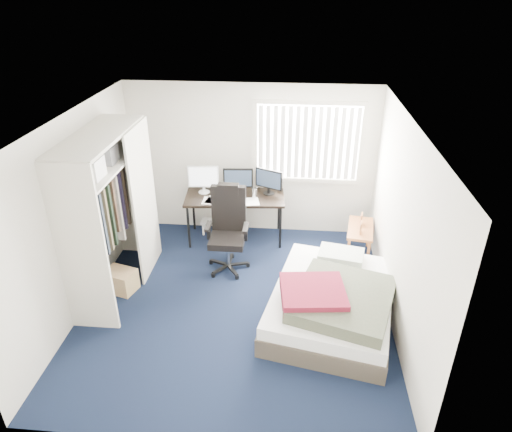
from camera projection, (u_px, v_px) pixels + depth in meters
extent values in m
plane|color=black|center=(237.00, 303.00, 6.15)|extent=(4.20, 4.20, 0.00)
plane|color=silver|center=(251.00, 161.00, 7.42)|extent=(4.00, 0.00, 4.00)
plane|color=silver|center=(201.00, 345.00, 3.72)|extent=(4.00, 0.00, 4.00)
plane|color=silver|center=(77.00, 215.00, 5.73)|extent=(0.00, 4.20, 4.20)
plane|color=silver|center=(401.00, 229.00, 5.41)|extent=(0.00, 4.20, 4.20)
plane|color=white|center=(232.00, 122.00, 4.98)|extent=(4.20, 4.20, 0.00)
cube|color=white|center=(308.00, 142.00, 7.16)|extent=(1.60, 0.02, 1.20)
cube|color=beige|center=(310.00, 102.00, 6.84)|extent=(1.72, 0.06, 0.06)
cube|color=beige|center=(306.00, 180.00, 7.43)|extent=(1.72, 0.06, 0.06)
cube|color=white|center=(308.00, 143.00, 7.11)|extent=(1.60, 0.04, 1.16)
cube|color=beige|center=(82.00, 252.00, 5.24)|extent=(0.60, 0.04, 2.20)
cube|color=beige|center=(133.00, 188.00, 6.83)|extent=(0.60, 0.04, 2.20)
cube|color=beige|center=(97.00, 136.00, 5.52)|extent=(0.60, 1.80, 0.04)
cube|color=beige|center=(102.00, 165.00, 5.70)|extent=(0.56, 1.74, 0.03)
cylinder|color=silver|center=(103.00, 174.00, 5.76)|extent=(0.03, 1.72, 0.03)
cube|color=#26262B|center=(106.00, 209.00, 5.88)|extent=(0.38, 1.10, 0.90)
cube|color=beige|center=(144.00, 202.00, 6.41)|extent=(0.03, 0.90, 2.20)
cube|color=white|center=(85.00, 168.00, 5.24)|extent=(0.38, 0.30, 0.24)
cube|color=gray|center=(102.00, 154.00, 5.68)|extent=(0.34, 0.28, 0.22)
cube|color=black|center=(235.00, 197.00, 7.34)|extent=(1.64, 0.87, 0.04)
cylinder|color=black|center=(189.00, 227.00, 7.25)|extent=(0.04, 0.04, 0.74)
cylinder|color=black|center=(194.00, 210.00, 7.80)|extent=(0.04, 0.04, 0.74)
cylinder|color=black|center=(280.00, 228.00, 7.24)|extent=(0.04, 0.04, 0.74)
cylinder|color=black|center=(279.00, 210.00, 7.79)|extent=(0.04, 0.04, 0.74)
cube|color=white|center=(203.00, 177.00, 7.31)|extent=(0.50, 0.07, 0.36)
cube|color=white|center=(203.00, 177.00, 7.31)|extent=(0.45, 0.04, 0.31)
cube|color=black|center=(238.00, 178.00, 7.32)|extent=(0.48, 0.07, 0.32)
cube|color=#1E2838|center=(238.00, 178.00, 7.32)|extent=(0.43, 0.04, 0.27)
cube|color=black|center=(269.00, 179.00, 7.28)|extent=(0.48, 0.07, 0.32)
cube|color=#1E2838|center=(269.00, 179.00, 7.28)|extent=(0.43, 0.04, 0.27)
cube|color=white|center=(225.00, 198.00, 7.23)|extent=(0.41, 0.17, 0.02)
cube|color=black|center=(244.00, 198.00, 7.23)|extent=(0.07, 0.10, 0.02)
cylinder|color=silver|center=(254.00, 193.00, 7.24)|extent=(0.08, 0.08, 0.16)
cube|color=white|center=(235.00, 196.00, 7.33)|extent=(0.32, 0.30, 0.00)
cube|color=black|center=(228.00, 265.00, 6.86)|extent=(0.61, 0.61, 0.12)
cylinder|color=silver|center=(228.00, 253.00, 6.76)|extent=(0.06, 0.06, 0.40)
cube|color=black|center=(227.00, 240.00, 6.65)|extent=(0.50, 0.50, 0.10)
cube|color=black|center=(229.00, 208.00, 6.67)|extent=(0.50, 0.10, 0.71)
cube|color=black|center=(228.00, 189.00, 6.53)|extent=(0.30, 0.12, 0.16)
cube|color=black|center=(208.00, 226.00, 6.57)|extent=(0.07, 0.28, 0.04)
cube|color=black|center=(246.00, 228.00, 6.53)|extent=(0.07, 0.28, 0.04)
cube|color=white|center=(210.00, 221.00, 7.73)|extent=(0.30, 0.25, 0.03)
cylinder|color=white|center=(203.00, 229.00, 7.73)|extent=(0.04, 0.04, 0.22)
cylinder|color=white|center=(205.00, 225.00, 7.87)|extent=(0.04, 0.04, 0.22)
cylinder|color=white|center=(216.00, 230.00, 7.70)|extent=(0.04, 0.04, 0.22)
cylinder|color=white|center=(218.00, 226.00, 7.84)|extent=(0.04, 0.04, 0.22)
cube|color=brown|center=(360.00, 229.00, 6.97)|extent=(0.48, 0.79, 0.04)
cube|color=brown|center=(348.00, 253.00, 6.83)|extent=(0.05, 0.05, 0.47)
cube|color=brown|center=(350.00, 231.00, 7.40)|extent=(0.05, 0.05, 0.47)
cube|color=brown|center=(368.00, 255.00, 6.77)|extent=(0.05, 0.05, 0.47)
cube|color=brown|center=(369.00, 234.00, 7.35)|extent=(0.05, 0.05, 0.47)
cube|color=brown|center=(361.00, 228.00, 6.78)|extent=(0.04, 0.14, 0.18)
cube|color=brown|center=(361.00, 219.00, 7.01)|extent=(0.04, 0.14, 0.18)
cube|color=#40372E|center=(331.00, 308.00, 5.86)|extent=(1.84, 2.22, 0.25)
cube|color=white|center=(332.00, 295.00, 5.77)|extent=(1.79, 2.17, 0.18)
cube|color=beige|center=(341.00, 256.00, 6.29)|extent=(0.67, 0.51, 0.14)
cube|color=#3A4030|center=(343.00, 300.00, 5.45)|extent=(1.42, 1.49, 0.18)
cube|color=maroon|center=(313.00, 294.00, 5.41)|extent=(0.82, 0.78, 0.16)
cube|color=tan|center=(120.00, 280.00, 6.35)|extent=(0.49, 0.42, 0.31)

